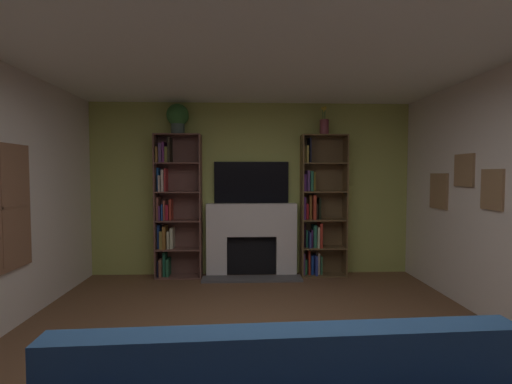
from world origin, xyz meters
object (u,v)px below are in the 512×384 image
object	(u,v)px
potted_plant	(178,117)
tv	(251,183)
fireplace	(252,238)
bookshelf_right	(318,211)
bookshelf_left	(173,207)
vase_with_flowers	(324,126)

from	to	relation	value
potted_plant	tv	bearing A→B (deg)	6.28
fireplace	bookshelf_right	xyz separation A→B (m)	(1.01, 0.00, 0.40)
fireplace	bookshelf_left	distance (m)	1.27
tv	bookshelf_right	bearing A→B (deg)	-4.28
potted_plant	vase_with_flowers	world-z (taller)	potted_plant
fireplace	tv	size ratio (longest dim) A/B	1.29
bookshelf_left	bookshelf_right	xyz separation A→B (m)	(2.19, 0.01, -0.07)
bookshelf_right	potted_plant	bearing A→B (deg)	-178.79
bookshelf_right	vase_with_flowers	bearing A→B (deg)	-29.29
tv	vase_with_flowers	size ratio (longest dim) A/B	2.65
bookshelf_left	bookshelf_right	world-z (taller)	same
potted_plant	vase_with_flowers	xyz separation A→B (m)	(2.18, -0.00, -0.12)
fireplace	tv	bearing A→B (deg)	90.00
fireplace	vase_with_flowers	size ratio (longest dim) A/B	3.42
bookshelf_left	vase_with_flowers	world-z (taller)	vase_with_flowers
tv	vase_with_flowers	distance (m)	1.39
tv	bookshelf_right	world-z (taller)	bookshelf_right
bookshelf_right	potted_plant	world-z (taller)	potted_plant
tv	bookshelf_left	distance (m)	1.24
bookshelf_right	fireplace	bearing A→B (deg)	-179.97
bookshelf_left	potted_plant	bearing A→B (deg)	-22.97
bookshelf_right	vase_with_flowers	distance (m)	1.29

